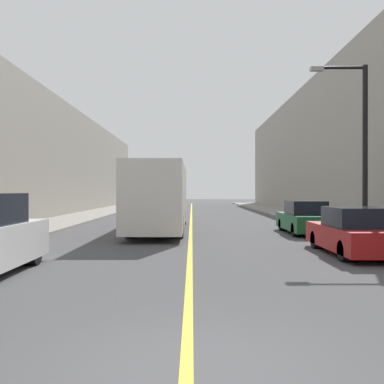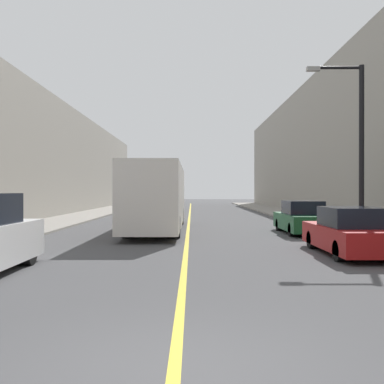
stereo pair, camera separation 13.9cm
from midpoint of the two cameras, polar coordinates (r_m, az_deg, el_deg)
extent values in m
plane|color=#474749|center=(5.40, -1.62, -22.05)|extent=(200.00, 200.00, 0.00)
cube|color=gray|center=(36.04, -13.61, -2.97)|extent=(3.57, 72.00, 0.11)
cube|color=gray|center=(35.98, 13.01, -2.97)|extent=(3.57, 72.00, 0.11)
cube|color=gray|center=(37.15, -19.32, 4.14)|extent=(4.00, 72.00, 9.21)
cube|color=gray|center=(37.16, 18.75, 5.91)|extent=(4.00, 72.00, 11.50)
cube|color=gold|center=(35.05, -0.31, -3.14)|extent=(0.16, 72.00, 0.01)
cube|color=silver|center=(23.14, -4.26, -0.46)|extent=(2.48, 12.53, 2.97)
cube|color=black|center=(16.93, -5.79, 1.05)|extent=(2.11, 0.04, 1.34)
cylinder|color=black|center=(19.44, -7.95, -4.40)|extent=(0.55, 0.97, 0.97)
cylinder|color=black|center=(19.27, -2.23, -4.44)|extent=(0.55, 0.97, 0.97)
cylinder|color=black|center=(27.14, -5.70, -3.09)|extent=(0.55, 0.97, 0.97)
cylinder|color=black|center=(27.02, -1.61, -3.11)|extent=(0.55, 0.97, 0.97)
cylinder|color=black|center=(13.15, -20.22, -7.25)|extent=(0.44, 0.68, 0.68)
cube|color=maroon|center=(15.26, 19.56, -5.44)|extent=(1.87, 4.75, 0.72)
cube|color=black|center=(14.99, 19.87, -3.00)|extent=(1.65, 2.14, 0.61)
cylinder|color=black|center=(13.67, 18.74, -7.10)|extent=(0.41, 0.62, 0.62)
cylinder|color=black|center=(16.46, 15.41, -5.85)|extent=(0.41, 0.62, 0.62)
cylinder|color=black|center=(16.91, 20.21, -5.69)|extent=(0.41, 0.62, 0.62)
cube|color=#145128|center=(21.97, 13.79, -3.69)|extent=(1.79, 4.74, 0.74)
cube|color=black|center=(21.71, 13.94, -1.93)|extent=(1.58, 2.13, 0.63)
cube|color=black|center=(19.71, 15.42, -3.76)|extent=(1.52, 0.04, 0.33)
cylinder|color=black|center=(20.40, 12.87, -4.68)|extent=(0.39, 0.62, 0.62)
cylinder|color=black|center=(20.76, 16.64, -4.60)|extent=(0.39, 0.62, 0.62)
cylinder|color=black|center=(23.27, 11.24, -4.08)|extent=(0.39, 0.62, 0.62)
cylinder|color=black|center=(23.58, 14.58, -4.02)|extent=(0.39, 0.62, 0.62)
cylinder|color=black|center=(18.72, 20.83, 4.69)|extent=(0.20, 0.20, 6.80)
cylinder|color=black|center=(18.95, 18.09, 14.76)|extent=(1.89, 0.12, 0.12)
cube|color=#999993|center=(18.68, 15.25, 14.83)|extent=(0.50, 0.24, 0.16)
camera|label=1|loc=(0.07, -90.18, 0.00)|focal=42.00mm
camera|label=2|loc=(0.07, 89.82, 0.00)|focal=42.00mm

